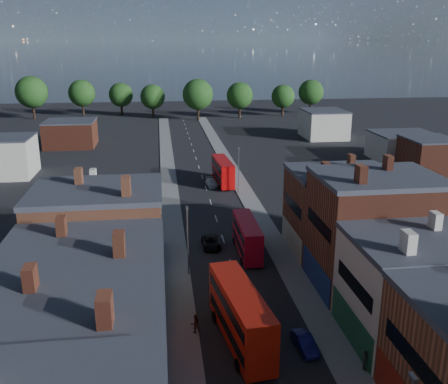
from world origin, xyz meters
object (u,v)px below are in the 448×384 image
object	(u,v)px
bus_2	(223,171)
ped_1	(195,323)
ped_3	(365,360)
bus_1	(247,236)
car_2	(211,242)
bus_0	(240,314)
car_1	(305,343)
car_3	(212,183)

from	to	relation	value
bus_2	ped_1	bearing A→B (deg)	-103.44
ped_3	ped_1	bearing A→B (deg)	73.80
bus_1	bus_2	world-z (taller)	bus_2
bus_2	ped_1	world-z (taller)	bus_2
bus_1	car_2	distance (m)	5.17
ped_1	bus_2	bearing A→B (deg)	-118.53
bus_1	bus_0	bearing A→B (deg)	-101.47
bus_2	ped_3	size ratio (longest dim) A/B	6.22
bus_0	car_2	distance (m)	21.39
bus_1	car_1	xyz separation A→B (m)	(1.44, -20.48, -1.65)
car_2	car_3	distance (m)	27.92
ped_1	ped_3	distance (m)	14.80
bus_2	car_1	world-z (taller)	bus_2
car_3	ped_1	xyz separation A→B (m)	(-6.50, -47.12, 0.35)
ped_1	bus_0	bearing A→B (deg)	134.91
ped_1	ped_3	bearing A→B (deg)	133.07
car_1	ped_1	distance (m)	9.80
ped_1	car_2	bearing A→B (deg)	-118.48
bus_1	bus_2	xyz separation A→B (m)	(0.99, 31.50, 0.18)
car_3	ped_3	xyz separation A→B (m)	(6.50, -54.19, 0.33)
bus_2	car_1	size ratio (longest dim) A/B	2.80
bus_1	car_2	xyz separation A→B (m)	(-4.22, 2.53, -1.62)
car_1	ped_3	bearing A→B (deg)	-45.92
car_1	bus_2	bearing A→B (deg)	85.99
bus_2	car_2	xyz separation A→B (m)	(-5.20, -28.98, -1.80)
bus_0	ped_3	distance (m)	10.70
bus_0	car_3	distance (m)	49.15
bus_0	ped_1	bearing A→B (deg)	145.58
car_1	ped_3	distance (m)	5.21
car_1	car_3	size ratio (longest dim) A/B	0.85
bus_0	bus_1	bearing A→B (deg)	70.64
bus_1	ped_3	size ratio (longest dim) A/B	5.69
bus_2	car_2	bearing A→B (deg)	-103.48
bus_2	ped_1	size ratio (longest dim) A/B	6.06
car_3	ped_1	distance (m)	47.57
ped_3	car_2	bearing A→B (deg)	32.20
car_3	bus_1	bearing A→B (deg)	-94.20
bus_0	bus_1	distance (m)	19.16
bus_0	car_3	bearing A→B (deg)	79.12
bus_1	ped_1	xyz separation A→B (m)	(-7.66, -16.85, -1.28)
bus_0	car_1	xyz separation A→B (m)	(5.30, -1.72, -2.12)
bus_1	car_3	size ratio (longest dim) A/B	2.19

